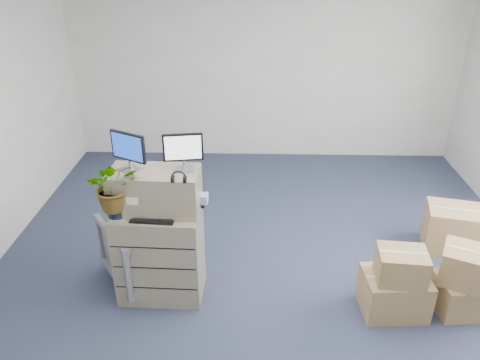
{
  "coord_description": "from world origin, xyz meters",
  "views": [
    {
      "loc": [
        -0.18,
        -3.7,
        3.19
      ],
      "look_at": [
        -0.29,
        0.4,
        1.09
      ],
      "focal_mm": 35.0,
      "sensor_mm": 36.0,
      "label": 1
    }
  ],
  "objects_px": {
    "monitor_right": "(183,150)",
    "keyboard": "(153,219)",
    "office_chair": "(147,244)",
    "filing_cabinet_lower": "(160,254)",
    "monitor_left": "(128,150)",
    "water_bottle": "(162,199)",
    "potted_plant": "(114,192)"
  },
  "relations": [
    {
      "from": "keyboard",
      "to": "water_bottle",
      "type": "bearing_deg",
      "value": 77.13
    },
    {
      "from": "keyboard",
      "to": "office_chair",
      "type": "relative_size",
      "value": 0.5
    },
    {
      "from": "monitor_right",
      "to": "water_bottle",
      "type": "xyz_separation_m",
      "value": [
        -0.22,
        -0.01,
        -0.49
      ]
    },
    {
      "from": "filing_cabinet_lower",
      "to": "potted_plant",
      "type": "distance_m",
      "value": 0.81
    },
    {
      "from": "monitor_left",
      "to": "monitor_right",
      "type": "height_order",
      "value": "monitor_left"
    },
    {
      "from": "monitor_left",
      "to": "keyboard",
      "type": "bearing_deg",
      "value": -14.32
    },
    {
      "from": "filing_cabinet_lower",
      "to": "water_bottle",
      "type": "height_order",
      "value": "water_bottle"
    },
    {
      "from": "keyboard",
      "to": "water_bottle",
      "type": "relative_size",
      "value": 1.84
    },
    {
      "from": "potted_plant",
      "to": "office_chair",
      "type": "xyz_separation_m",
      "value": [
        0.15,
        0.35,
        -0.8
      ]
    },
    {
      "from": "keyboard",
      "to": "office_chair",
      "type": "bearing_deg",
      "value": 119.36
    },
    {
      "from": "monitor_left",
      "to": "monitor_right",
      "type": "distance_m",
      "value": 0.48
    },
    {
      "from": "monitor_left",
      "to": "office_chair",
      "type": "distance_m",
      "value": 1.17
    },
    {
      "from": "filing_cabinet_lower",
      "to": "monitor_right",
      "type": "height_order",
      "value": "monitor_right"
    },
    {
      "from": "monitor_left",
      "to": "water_bottle",
      "type": "relative_size",
      "value": 1.67
    },
    {
      "from": "monitor_right",
      "to": "keyboard",
      "type": "height_order",
      "value": "monitor_right"
    },
    {
      "from": "office_chair",
      "to": "keyboard",
      "type": "bearing_deg",
      "value": 79.43
    },
    {
      "from": "water_bottle",
      "to": "office_chair",
      "type": "height_order",
      "value": "water_bottle"
    },
    {
      "from": "monitor_left",
      "to": "filing_cabinet_lower",
      "type": "bearing_deg",
      "value": 13.62
    },
    {
      "from": "filing_cabinet_lower",
      "to": "office_chair",
      "type": "height_order",
      "value": "filing_cabinet_lower"
    },
    {
      "from": "filing_cabinet_lower",
      "to": "potted_plant",
      "type": "bearing_deg",
      "value": -163.09
    },
    {
      "from": "filing_cabinet_lower",
      "to": "keyboard",
      "type": "relative_size",
      "value": 2.38
    },
    {
      "from": "monitor_left",
      "to": "monitor_right",
      "type": "xyz_separation_m",
      "value": [
        0.48,
        0.02,
        -0.01
      ]
    },
    {
      "from": "filing_cabinet_lower",
      "to": "monitor_left",
      "type": "distance_m",
      "value": 1.1
    },
    {
      "from": "keyboard",
      "to": "potted_plant",
      "type": "distance_m",
      "value": 0.42
    },
    {
      "from": "water_bottle",
      "to": "potted_plant",
      "type": "bearing_deg",
      "value": -159.44
    },
    {
      "from": "monitor_left",
      "to": "monitor_right",
      "type": "relative_size",
      "value": 1.02
    },
    {
      "from": "monitor_right",
      "to": "keyboard",
      "type": "relative_size",
      "value": 0.89
    },
    {
      "from": "monitor_right",
      "to": "office_chair",
      "type": "bearing_deg",
      "value": 148.39
    },
    {
      "from": "filing_cabinet_lower",
      "to": "water_bottle",
      "type": "relative_size",
      "value": 4.37
    },
    {
      "from": "filing_cabinet_lower",
      "to": "water_bottle",
      "type": "distance_m",
      "value": 0.59
    },
    {
      "from": "water_bottle",
      "to": "filing_cabinet_lower",
      "type": "bearing_deg",
      "value": -133.9
    },
    {
      "from": "monitor_right",
      "to": "water_bottle",
      "type": "bearing_deg",
      "value": 174.19
    }
  ]
}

